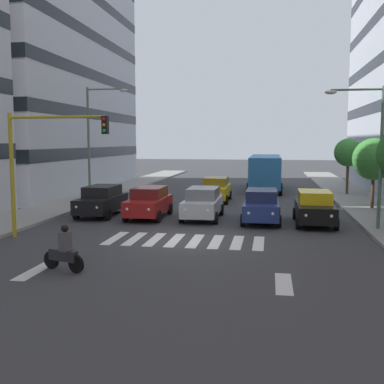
# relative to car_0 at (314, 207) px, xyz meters

# --- Properties ---
(ground_plane) EXTENTS (180.00, 180.00, 0.00)m
(ground_plane) POSITION_rel_car_0_xyz_m (5.85, 4.99, -0.89)
(ground_plane) COLOR #38383A
(building_right_block_0) EXTENTS (9.42, 23.73, 23.07)m
(building_right_block_0) POSITION_rel_car_0_xyz_m (21.98, -14.67, 10.65)
(building_right_block_0) COLOR #ADB2BC
(building_right_block_0) RESTS_ON ground_plane
(crosswalk_markings) EXTENTS (6.75, 2.80, 0.01)m
(crosswalk_markings) POSITION_rel_car_0_xyz_m (5.85, 4.99, -0.88)
(crosswalk_markings) COLOR silver
(crosswalk_markings) RESTS_ON ground_plane
(lane_arrow_0) EXTENTS (0.50, 2.20, 0.01)m
(lane_arrow_0) POSITION_rel_car_0_xyz_m (1.82, 10.49, -0.88)
(lane_arrow_0) COLOR silver
(lane_arrow_0) RESTS_ON ground_plane
(lane_arrow_1) EXTENTS (0.50, 2.20, 0.01)m
(lane_arrow_1) POSITION_rel_car_0_xyz_m (9.89, 10.49, -0.88)
(lane_arrow_1) COLOR silver
(lane_arrow_1) RESTS_ON ground_plane
(car_0) EXTENTS (2.02, 4.44, 1.72)m
(car_0) POSITION_rel_car_0_xyz_m (0.00, 0.00, 0.00)
(car_0) COLOR black
(car_0) RESTS_ON ground_plane
(car_1) EXTENTS (2.02, 4.44, 1.72)m
(car_1) POSITION_rel_car_0_xyz_m (2.70, -0.26, 0.00)
(car_1) COLOR navy
(car_1) RESTS_ON ground_plane
(car_2) EXTENTS (2.02, 4.44, 1.72)m
(car_2) POSITION_rel_car_0_xyz_m (5.92, -0.74, 0.00)
(car_2) COLOR #B2B7BC
(car_2) RESTS_ON ground_plane
(car_3) EXTENTS (2.02, 4.44, 1.72)m
(car_3) POSITION_rel_car_0_xyz_m (8.94, -0.62, 0.00)
(car_3) COLOR maroon
(car_3) RESTS_ON ground_plane
(car_4) EXTENTS (2.02, 4.44, 1.72)m
(car_4) POSITION_rel_car_0_xyz_m (11.83, -0.88, 0.00)
(car_4) COLOR black
(car_4) RESTS_ON ground_plane
(car_row2_0) EXTENTS (2.02, 4.44, 1.72)m
(car_row2_0) POSITION_rel_car_0_xyz_m (6.09, -8.29, 0.00)
(car_row2_0) COLOR gold
(car_row2_0) RESTS_ON ground_plane
(bus_behind_traffic) EXTENTS (2.78, 10.50, 3.00)m
(bus_behind_traffic) POSITION_rel_car_0_xyz_m (2.70, -16.46, 0.97)
(bus_behind_traffic) COLOR #286BAD
(bus_behind_traffic) RESTS_ON ground_plane
(motorcycle_with_rider) EXTENTS (1.64, 0.66, 1.57)m
(motorcycle_with_rider) POSITION_rel_car_0_xyz_m (8.94, 10.28, -0.24)
(motorcycle_with_rider) COLOR black
(motorcycle_with_rider) RESTS_ON ground_plane
(traffic_light_gantry) EXTENTS (4.57, 0.36, 5.50)m
(traffic_light_gantry) POSITION_rel_car_0_xyz_m (12.22, 5.50, 2.83)
(traffic_light_gantry) COLOR #AD991E
(traffic_light_gantry) RESTS_ON ground_plane
(street_lamp_left) EXTENTS (2.73, 0.28, 6.66)m
(street_lamp_left) POSITION_rel_car_0_xyz_m (-2.37, 1.44, 3.36)
(street_lamp_left) COLOR #4C6B56
(street_lamp_left) RESTS_ON sidewalk_left
(street_lamp_right) EXTENTS (2.89, 0.28, 7.74)m
(street_lamp_right) POSITION_rel_car_0_xyz_m (14.10, -5.83, 3.95)
(street_lamp_right) COLOR #4C6B56
(street_lamp_right) RESTS_ON sidewalk_right
(street_tree_1) EXTENTS (2.59, 2.59, 4.33)m
(street_tree_1) POSITION_rel_car_0_xyz_m (-4.01, -5.71, 2.29)
(street_tree_1) COLOR #513823
(street_tree_1) RESTS_ON sidewalk_left
(street_tree_2) EXTENTS (2.19, 2.19, 4.35)m
(street_tree_2) POSITION_rel_car_0_xyz_m (-3.72, -13.59, 2.50)
(street_tree_2) COLOR #513823
(street_tree_2) RESTS_ON sidewalk_left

